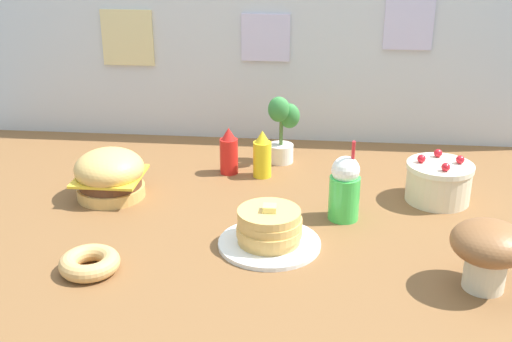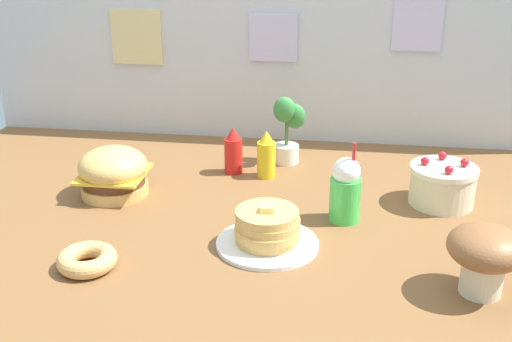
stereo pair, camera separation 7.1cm
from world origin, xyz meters
The scene contains 11 objects.
ground_plane centered at (0.00, 0.00, -0.01)m, with size 2.46×1.75×0.02m, color brown.
back_wall centered at (0.00, 0.87, 0.40)m, with size 2.46×0.04×0.80m.
burger centered at (-0.48, 0.21, 0.08)m, with size 0.23×0.23×0.17m.
pancake_stack centered at (0.09, -0.08, 0.05)m, with size 0.30×0.30×0.13m.
layer_cake centered at (0.63, 0.29, 0.07)m, with size 0.22×0.22×0.16m.
ketchup_bottle centered at (-0.11, 0.46, 0.08)m, with size 0.07×0.07×0.18m.
mustard_bottle centered at (0.02, 0.44, 0.08)m, with size 0.07×0.07×0.18m.
cream_soda_cup centered at (0.31, 0.12, 0.10)m, with size 0.10×0.10×0.27m.
donut_pink_glaze centered at (-0.39, -0.27, 0.03)m, with size 0.16×0.16×0.05m.
potted_plant centered at (0.08, 0.60, 0.14)m, with size 0.12×0.11×0.27m.
mushroom_stool centered at (0.66, -0.25, 0.11)m, with size 0.19×0.19×0.19m.
Camera 1 is at (0.21, -1.71, 0.91)m, focal length 44.50 mm.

